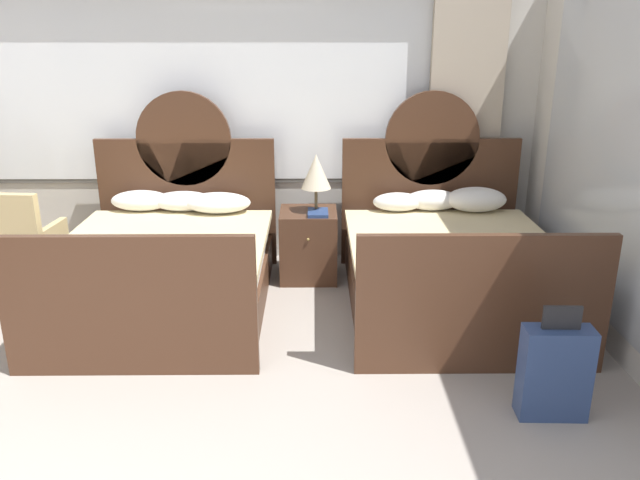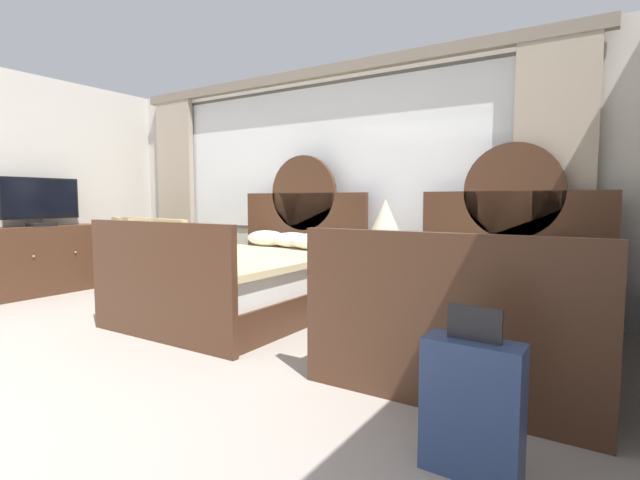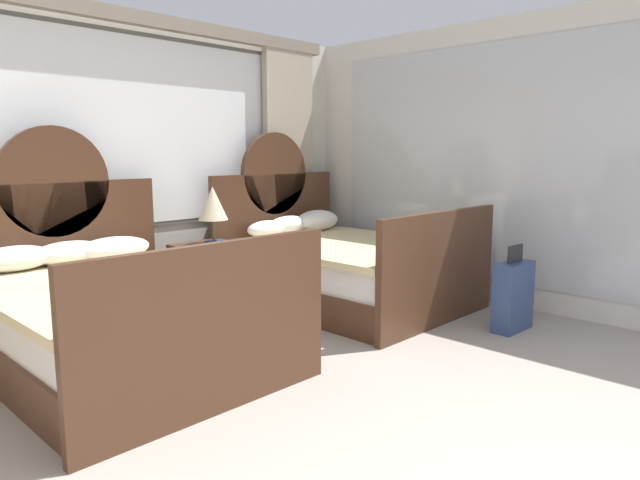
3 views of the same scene
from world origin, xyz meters
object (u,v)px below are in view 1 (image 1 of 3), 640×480
(suitcase_on_floor, at_px, (555,372))
(book_on_nightstand, at_px, (318,213))
(table_lamp_on_nightstand, at_px, (316,172))
(armchair_by_window_left, at_px, (20,238))
(nightstand_between_beds, at_px, (308,245))
(bed_near_window, at_px, (168,265))
(bed_near_mirror, at_px, (448,264))

(suitcase_on_floor, bearing_deg, book_on_nightstand, 122.94)
(table_lamp_on_nightstand, relative_size, armchair_by_window_left, 0.56)
(table_lamp_on_nightstand, bearing_deg, armchair_by_window_left, -173.58)
(table_lamp_on_nightstand, xyz_separation_m, book_on_nightstand, (0.02, -0.08, -0.35))
(table_lamp_on_nightstand, xyz_separation_m, armchair_by_window_left, (-2.55, -0.29, -0.51))
(book_on_nightstand, height_order, armchair_by_window_left, armchair_by_window_left)
(nightstand_between_beds, relative_size, book_on_nightstand, 2.46)
(book_on_nightstand, bearing_deg, armchair_by_window_left, -175.50)
(bed_near_window, distance_m, armchair_by_window_left, 1.37)
(bed_near_window, bearing_deg, suitcase_on_floor, -31.70)
(table_lamp_on_nightstand, relative_size, book_on_nightstand, 2.01)
(nightstand_between_beds, relative_size, suitcase_on_floor, 0.89)
(table_lamp_on_nightstand, distance_m, suitcase_on_floor, 2.71)
(bed_near_mirror, xyz_separation_m, nightstand_between_beds, (-1.16, 0.62, -0.04))
(bed_near_mirror, xyz_separation_m, suitcase_on_floor, (0.31, -1.62, -0.07))
(armchair_by_window_left, bearing_deg, bed_near_window, -13.06)
(nightstand_between_beds, xyz_separation_m, suitcase_on_floor, (1.47, -2.23, -0.03))
(bed_near_window, bearing_deg, nightstand_between_beds, 27.97)
(nightstand_between_beds, distance_m, book_on_nightstand, 0.36)
(armchair_by_window_left, bearing_deg, table_lamp_on_nightstand, 6.42)
(bed_near_mirror, bearing_deg, nightstand_between_beds, 151.98)
(book_on_nightstand, xyz_separation_m, suitcase_on_floor, (1.38, -2.13, -0.36))
(bed_near_window, height_order, armchair_by_window_left, bed_near_window)
(bed_near_mirror, relative_size, armchair_by_window_left, 2.32)
(bed_near_mirror, relative_size, nightstand_between_beds, 3.37)
(suitcase_on_floor, bearing_deg, bed_near_window, 148.30)
(bed_near_mirror, height_order, nightstand_between_beds, bed_near_mirror)
(book_on_nightstand, distance_m, suitcase_on_floor, 2.56)
(armchair_by_window_left, bearing_deg, suitcase_on_floor, -26.01)
(armchair_by_window_left, bearing_deg, book_on_nightstand, 4.50)
(bed_near_mirror, xyz_separation_m, book_on_nightstand, (-1.07, 0.51, 0.30))
(book_on_nightstand, height_order, suitcase_on_floor, suitcase_on_floor)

